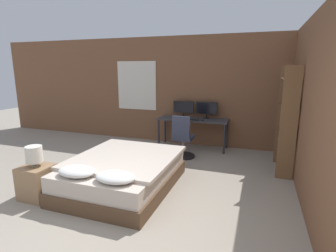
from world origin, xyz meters
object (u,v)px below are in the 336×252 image
Objects in this scene: bedside_lamp at (34,154)px; bookshelf at (288,115)px; nightstand at (37,182)px; desk at (193,122)px; computer_mouse at (202,120)px; monitor_right at (207,109)px; office_chair at (183,141)px; monitor_left at (183,108)px; bed at (123,173)px; keyboard at (191,120)px.

bookshelf is (3.56, 2.32, 0.41)m from bedside_lamp.
desk is at bearing 64.27° from nightstand.
computer_mouse is at bearing 59.11° from nightstand.
office_chair is at bearing -108.56° from monitor_right.
monitor_left is 0.58m from monitor_right.
computer_mouse is 1.91m from bookshelf.
nightstand is at bearing -121.81° from office_chair.
office_chair is at bearing -74.55° from monitor_left.
bookshelf is (3.56, 2.32, 0.85)m from nightstand.
office_chair is (-0.30, -0.59, -0.37)m from computer_mouse.
computer_mouse is (0.80, 2.36, 0.49)m from bed.
bedside_lamp is at bearing -145.44° from bed.
monitor_left reaches higher than desk.
bed is 2.82m from monitor_left.
bed is 6.42× the size of bedside_lamp.
bedside_lamp reaches higher than nightstand.
computer_mouse is at bearing -93.03° from monitor_right.
nightstand is at bearing -118.43° from monitor_right.
office_chair is 2.15m from bookshelf.
keyboard is 0.27m from computer_mouse.
desk is 24.20× the size of computer_mouse.
desk is 3.25× the size of monitor_left.
keyboard is at bearing 62.99° from bedside_lamp.
monitor_right is 1.42× the size of keyboard.
monitor_left is at bearing 147.52° from computer_mouse.
computer_mouse is (1.84, 3.08, 0.49)m from nightstand.
bookshelf is at bearing 33.13° from bedside_lamp.
bedside_lamp reaches higher than bed.
keyboard is at bearing -50.93° from monitor_left.
bed is at bearing -102.51° from keyboard.
office_chair reaches higher than nightstand.
bed is at bearing -94.87° from monitor_left.
monitor_right reaches higher than nightstand.
office_chair is (-0.03, -0.77, -0.27)m from desk.
monitor_left reaches higher than keyboard.
bed is 1.17× the size of desk.
nightstand is 3.64m from desk.
bookshelf reaches higher than keyboard.
bed is 2.62m from desk.
bed is 2.10× the size of office_chair.
computer_mouse is (0.27, -0.18, 0.10)m from desk.
bedside_lamp is 2.94m from office_chair.
nightstand is 0.96× the size of monitor_right.
bed is 3.09m from bookshelf.
monitor_left is 0.55× the size of office_chair.
bedside_lamp reaches higher than computer_mouse.
keyboard is (1.57, 3.08, 0.49)m from nightstand.
bedside_lamp is 3.62m from desk.
office_chair is (1.54, 2.49, -0.31)m from bedside_lamp.
monitor_right is (0.58, 0.00, 0.00)m from monitor_left.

